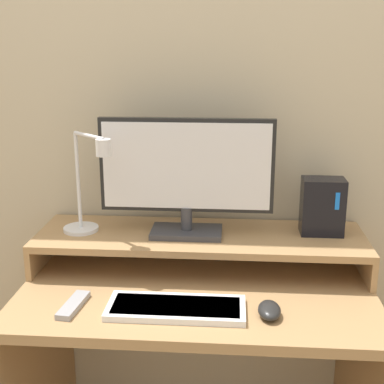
{
  "coord_description": "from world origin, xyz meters",
  "views": [
    {
      "loc": [
        0.1,
        -1.15,
        1.42
      ],
      "look_at": [
        -0.02,
        0.34,
        1.0
      ],
      "focal_mm": 50.0,
      "sensor_mm": 36.0,
      "label": 1
    }
  ],
  "objects_px": {
    "desk_lamp": "(88,192)",
    "keyboard": "(176,308)",
    "mouse": "(269,310)",
    "remote_control": "(73,305)",
    "router_dock": "(322,206)",
    "monitor": "(186,173)"
  },
  "relations": [
    {
      "from": "monitor",
      "to": "desk_lamp",
      "type": "distance_m",
      "value": 0.31
    },
    {
      "from": "monitor",
      "to": "keyboard",
      "type": "xyz_separation_m",
      "value": [
        -0.0,
        -0.29,
        -0.3
      ]
    },
    {
      "from": "mouse",
      "to": "remote_control",
      "type": "height_order",
      "value": "mouse"
    },
    {
      "from": "desk_lamp",
      "to": "mouse",
      "type": "relative_size",
      "value": 3.3
    },
    {
      "from": "desk_lamp",
      "to": "mouse",
      "type": "height_order",
      "value": "desk_lamp"
    },
    {
      "from": "keyboard",
      "to": "router_dock",
      "type": "bearing_deg",
      "value": 38.13
    },
    {
      "from": "monitor",
      "to": "router_dock",
      "type": "relative_size",
      "value": 2.98
    },
    {
      "from": "router_dock",
      "to": "remote_control",
      "type": "xyz_separation_m",
      "value": [
        -0.72,
        -0.34,
        -0.2
      ]
    },
    {
      "from": "desk_lamp",
      "to": "remote_control",
      "type": "height_order",
      "value": "desk_lamp"
    },
    {
      "from": "desk_lamp",
      "to": "remote_control",
      "type": "distance_m",
      "value": 0.37
    },
    {
      "from": "keyboard",
      "to": "mouse",
      "type": "distance_m",
      "value": 0.25
    },
    {
      "from": "keyboard",
      "to": "desk_lamp",
      "type": "bearing_deg",
      "value": 138.44
    },
    {
      "from": "mouse",
      "to": "remote_control",
      "type": "relative_size",
      "value": 0.64
    },
    {
      "from": "mouse",
      "to": "remote_control",
      "type": "distance_m",
      "value": 0.54
    },
    {
      "from": "router_dock",
      "to": "mouse",
      "type": "height_order",
      "value": "router_dock"
    },
    {
      "from": "router_dock",
      "to": "remote_control",
      "type": "distance_m",
      "value": 0.82
    },
    {
      "from": "monitor",
      "to": "mouse",
      "type": "relative_size",
      "value": 5.44
    },
    {
      "from": "desk_lamp",
      "to": "keyboard",
      "type": "xyz_separation_m",
      "value": [
        0.3,
        -0.27,
        -0.24
      ]
    },
    {
      "from": "remote_control",
      "to": "mouse",
      "type": "bearing_deg",
      "value": -0.54
    },
    {
      "from": "desk_lamp",
      "to": "remote_control",
      "type": "xyz_separation_m",
      "value": [
        0.02,
        -0.27,
        -0.24
      ]
    },
    {
      "from": "mouse",
      "to": "remote_control",
      "type": "bearing_deg",
      "value": 179.46
    },
    {
      "from": "monitor",
      "to": "mouse",
      "type": "distance_m",
      "value": 0.49
    }
  ]
}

